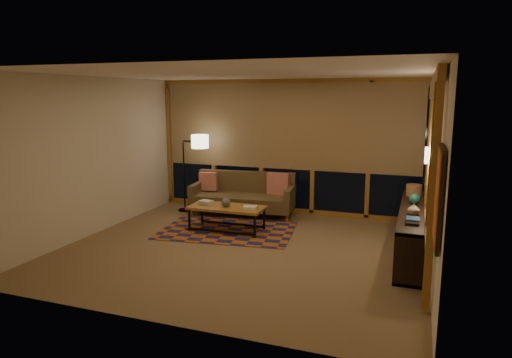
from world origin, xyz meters
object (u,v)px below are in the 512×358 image
(sofa, at_px, (243,195))
(floor_lamp, at_px, (184,173))
(coffee_table, at_px, (227,219))
(bookshelf, at_px, (412,230))

(sofa, xyz_separation_m, floor_lamp, (-1.27, -0.09, 0.39))
(coffee_table, relative_size, bookshelf, 0.48)
(sofa, height_order, coffee_table, sofa)
(coffee_table, relative_size, floor_lamp, 0.83)
(sofa, height_order, floor_lamp, floor_lamp)
(sofa, height_order, bookshelf, sofa)
(coffee_table, bearing_deg, sofa, 96.10)
(sofa, xyz_separation_m, coffee_table, (0.14, -1.12, -0.19))
(sofa, distance_m, floor_lamp, 1.33)
(sofa, bearing_deg, coffee_table, -88.85)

